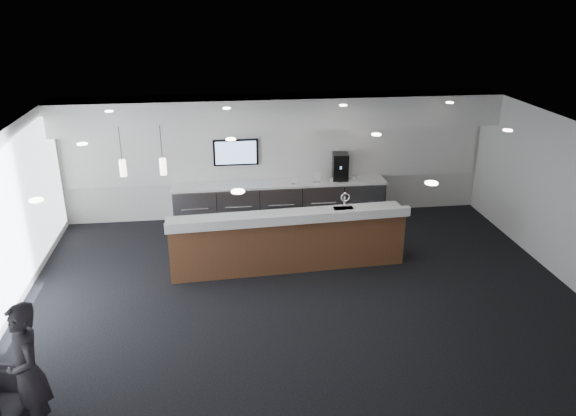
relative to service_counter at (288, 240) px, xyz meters
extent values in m
plane|color=black|center=(0.12, -1.19, -0.58)|extent=(10.00, 10.00, 0.00)
cube|color=black|center=(0.12, -1.19, 2.42)|extent=(10.00, 8.00, 0.02)
cube|color=silver|center=(0.12, 2.81, 0.92)|extent=(10.00, 0.02, 3.00)
cube|color=silver|center=(5.12, -1.19, 0.92)|extent=(0.02, 8.00, 3.00)
cube|color=white|center=(0.12, 2.36, 2.07)|extent=(10.00, 0.90, 0.70)
cube|color=white|center=(0.12, 2.78, 1.02)|extent=(9.80, 0.06, 1.40)
cube|color=white|center=(-4.84, -1.19, 0.92)|extent=(0.04, 7.36, 2.55)
cube|color=#95989E|center=(0.12, 2.45, -0.13)|extent=(5.00, 0.60, 0.90)
cube|color=white|center=(0.12, 2.45, 0.35)|extent=(5.06, 0.66, 0.05)
cylinder|color=white|center=(-1.88, 2.13, -0.08)|extent=(0.60, 0.02, 0.02)
cylinder|color=white|center=(-0.88, 2.13, -0.08)|extent=(0.60, 0.02, 0.02)
cylinder|color=white|center=(0.12, 2.13, -0.08)|extent=(0.60, 0.02, 0.02)
cylinder|color=white|center=(1.12, 2.13, -0.08)|extent=(0.60, 0.02, 0.02)
cylinder|color=white|center=(2.12, 2.13, -0.08)|extent=(0.60, 0.02, 0.02)
cube|color=black|center=(-0.88, 2.72, 1.07)|extent=(1.05, 0.07, 0.62)
cube|color=blue|center=(-0.88, 2.68, 1.07)|extent=(0.95, 0.01, 0.54)
cylinder|color=#FFEAC6|center=(-2.28, -0.39, 1.67)|extent=(0.12, 0.12, 0.30)
cylinder|color=#FFEAC6|center=(-2.98, -0.39, 1.67)|extent=(0.12, 0.12, 0.30)
cube|color=brown|center=(0.00, 0.01, -0.05)|extent=(4.65, 0.92, 1.05)
cube|color=white|center=(0.00, 0.01, 0.50)|extent=(4.73, 1.00, 0.06)
cube|color=white|center=(0.02, -0.35, 0.59)|extent=(4.70, 0.39, 0.18)
cylinder|color=white|center=(1.15, 0.18, 0.67)|extent=(0.04, 0.04, 0.28)
torus|color=white|center=(1.15, 0.12, 0.81)|extent=(0.19, 0.04, 0.19)
cube|color=black|center=(1.58, 2.52, 0.69)|extent=(0.41, 0.45, 0.63)
cube|color=white|center=(1.58, 2.29, 0.38)|extent=(0.23, 0.12, 0.02)
cube|color=white|center=(0.44, 2.32, 0.47)|extent=(0.14, 0.06, 0.19)
cube|color=white|center=(0.99, 2.37, 0.50)|extent=(0.20, 0.04, 0.26)
imported|color=black|center=(-3.70, -4.07, 0.33)|extent=(0.72, 0.80, 1.82)
imported|color=white|center=(1.91, 2.37, 0.41)|extent=(0.09, 0.09, 0.08)
imported|color=white|center=(1.77, 2.37, 0.41)|extent=(0.13, 0.13, 0.08)
imported|color=white|center=(1.63, 2.37, 0.41)|extent=(0.11, 0.11, 0.08)
imported|color=white|center=(1.49, 2.37, 0.41)|extent=(0.12, 0.12, 0.08)
imported|color=white|center=(1.35, 2.37, 0.41)|extent=(0.12, 0.12, 0.08)
camera|label=1|loc=(-1.30, -10.00, 4.65)|focal=35.00mm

